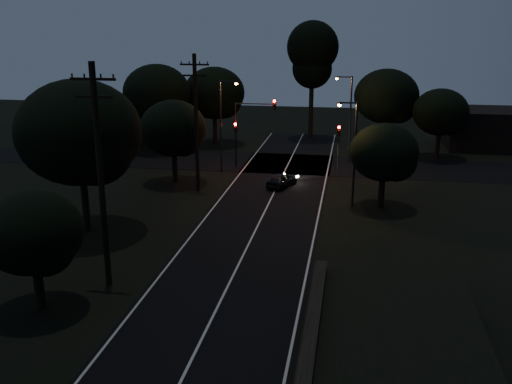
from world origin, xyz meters
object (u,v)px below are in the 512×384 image
(tall_pine, at_px, (312,54))
(streetlight_b, at_px, (348,113))
(car, at_px, (282,180))
(streetlight_c, at_px, (353,147))
(signal_mast, at_px, (254,120))
(signal_right, at_px, (339,140))
(signal_left, at_px, (236,136))
(utility_pole_far, at_px, (196,121))
(streetlight_a, at_px, (223,120))
(utility_pole_mid, at_px, (100,174))

(tall_pine, height_order, streetlight_b, tall_pine)
(car, bearing_deg, streetlight_c, 164.60)
(tall_pine, xyz_separation_m, signal_mast, (-3.91, -15.01, -5.01))
(signal_right, bearing_deg, signal_left, 180.00)
(signal_left, relative_size, signal_right, 1.00)
(signal_left, bearing_deg, tall_pine, 69.54)
(signal_left, relative_size, signal_mast, 0.66)
(utility_pole_far, relative_size, signal_right, 2.56)
(signal_left, relative_size, streetlight_b, 0.51)
(streetlight_a, bearing_deg, streetlight_b, 29.48)
(utility_pole_mid, bearing_deg, tall_pine, 80.07)
(tall_pine, height_order, signal_left, tall_pine)
(signal_left, height_order, streetlight_b, streetlight_b)
(tall_pine, bearing_deg, streetlight_b, -68.62)
(streetlight_a, height_order, streetlight_c, streetlight_a)
(signal_mast, xyz_separation_m, car, (3.28, -5.92, -3.77))
(streetlight_c, bearing_deg, streetlight_a, 144.31)
(tall_pine, distance_m, streetlight_a, 18.73)
(streetlight_a, xyz_separation_m, streetlight_c, (11.14, -8.00, -0.29))
(utility_pole_far, height_order, car, utility_pole_far)
(signal_left, distance_m, streetlight_b, 10.84)
(signal_left, distance_m, signal_mast, 2.26)
(tall_pine, height_order, car, tall_pine)
(utility_pole_mid, height_order, streetlight_b, utility_pole_mid)
(streetlight_c, bearing_deg, signal_left, 136.24)
(signal_right, bearing_deg, tall_pine, 103.49)
(utility_pole_far, bearing_deg, streetlight_a, 83.41)
(signal_right, relative_size, signal_mast, 0.66)
(signal_left, xyz_separation_m, signal_mast, (1.69, 0.00, 1.50))
(streetlight_c, bearing_deg, signal_right, 97.02)
(car, bearing_deg, tall_pine, -70.42)
(streetlight_a, bearing_deg, utility_pole_mid, -91.73)
(signal_right, distance_m, streetlight_b, 4.45)
(car, bearing_deg, signal_right, -104.27)
(streetlight_a, bearing_deg, utility_pole_far, -96.59)
(utility_pole_mid, height_order, signal_left, utility_pole_mid)
(streetlight_a, relative_size, streetlight_c, 1.07)
(tall_pine, distance_m, signal_mast, 16.30)
(streetlight_a, distance_m, car, 8.01)
(utility_pole_mid, xyz_separation_m, signal_right, (10.60, 24.99, -2.90))
(utility_pole_mid, bearing_deg, signal_left, 86.79)
(signal_mast, bearing_deg, tall_pine, 75.38)
(utility_pole_mid, relative_size, signal_left, 2.68)
(utility_pole_mid, relative_size, car, 3.30)
(utility_pole_far, distance_m, tall_pine, 24.35)
(streetlight_a, bearing_deg, car, -34.69)
(tall_pine, xyz_separation_m, signal_right, (3.60, -15.01, -6.51))
(signal_mast, bearing_deg, car, -60.99)
(signal_mast, height_order, streetlight_a, streetlight_a)
(signal_mast, relative_size, streetlight_b, 0.78)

